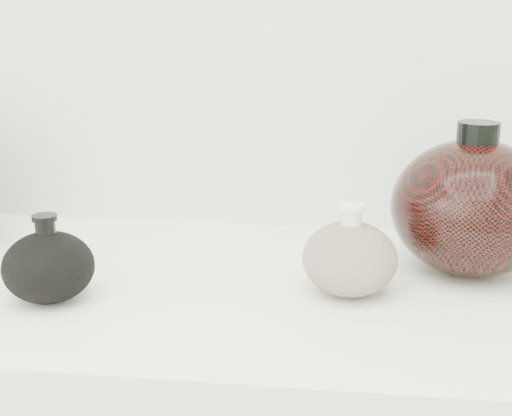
# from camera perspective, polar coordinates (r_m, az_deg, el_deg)

# --- Properties ---
(black_gourd_vase) EXTENTS (0.12, 0.12, 0.10)m
(black_gourd_vase) POSITION_cam_1_polar(r_m,az_deg,el_deg) (0.86, -16.27, -4.49)
(black_gourd_vase) COLOR black
(black_gourd_vase) RESTS_ON display_counter
(cream_gourd_vase) EXTENTS (0.12, 0.12, 0.11)m
(cream_gourd_vase) POSITION_cam_1_polar(r_m,az_deg,el_deg) (0.85, 7.51, -3.98)
(cream_gourd_vase) COLOR beige
(cream_gourd_vase) RESTS_ON display_counter
(right_round_pot) EXTENTS (0.24, 0.24, 0.20)m
(right_round_pot) POSITION_cam_1_polar(r_m,az_deg,el_deg) (0.94, 16.89, 0.09)
(right_round_pot) COLOR black
(right_round_pot) RESTS_ON display_counter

